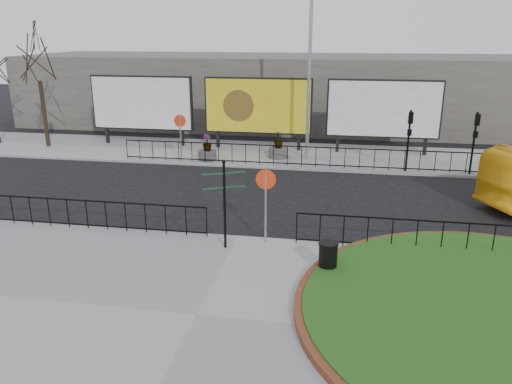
% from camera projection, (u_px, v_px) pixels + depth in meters
% --- Properties ---
extents(ground, '(90.00, 90.00, 0.00)m').
position_uv_depth(ground, '(238.00, 239.00, 16.90)').
color(ground, black).
rests_on(ground, ground).
extents(pavement_near, '(30.00, 10.00, 0.12)m').
position_uv_depth(pavement_near, '(197.00, 317.00, 12.20)').
color(pavement_near, gray).
rests_on(pavement_near, ground).
extents(pavement_far, '(44.00, 6.00, 0.12)m').
position_uv_depth(pavement_far, '(281.00, 154.00, 28.13)').
color(pavement_far, gray).
rests_on(pavement_far, ground).
extents(brick_edge, '(10.40, 10.40, 0.18)m').
position_uv_depth(brick_edge, '(512.00, 318.00, 11.88)').
color(brick_edge, brown).
rests_on(brick_edge, pavement_near).
extents(grass_lawn, '(10.00, 10.00, 0.22)m').
position_uv_depth(grass_lawn, '(512.00, 317.00, 11.87)').
color(grass_lawn, '#244612').
rests_on(grass_lawn, pavement_near).
extents(railing_near_left, '(10.00, 0.10, 1.10)m').
position_uv_depth(railing_near_left, '(68.00, 213.00, 17.38)').
color(railing_near_left, black).
rests_on(railing_near_left, pavement_near).
extents(railing_near_right, '(9.00, 0.10, 1.10)m').
position_uv_depth(railing_near_right, '(442.00, 237.00, 15.37)').
color(railing_near_right, black).
rests_on(railing_near_right, pavement_near).
extents(railing_far, '(18.00, 0.10, 1.10)m').
position_uv_depth(railing_far, '(294.00, 156.00, 25.25)').
color(railing_far, black).
rests_on(railing_far, pavement_far).
extents(speed_sign_far, '(0.64, 0.07, 2.47)m').
position_uv_depth(speed_sign_far, '(180.00, 128.00, 25.93)').
color(speed_sign_far, gray).
rests_on(speed_sign_far, pavement_far).
extents(speed_sign_near, '(0.64, 0.07, 2.47)m').
position_uv_depth(speed_sign_near, '(266.00, 190.00, 15.78)').
color(speed_sign_near, gray).
rests_on(speed_sign_near, pavement_near).
extents(billboard_left, '(6.20, 0.31, 4.10)m').
position_uv_depth(billboard_left, '(142.00, 103.00, 29.63)').
color(billboard_left, black).
rests_on(billboard_left, pavement_far).
extents(billboard_mid, '(6.20, 0.31, 4.10)m').
position_uv_depth(billboard_mid, '(258.00, 106.00, 28.50)').
color(billboard_mid, black).
rests_on(billboard_mid, pavement_far).
extents(billboard_right, '(6.20, 0.31, 4.10)m').
position_uv_depth(billboard_right, '(383.00, 109.00, 27.37)').
color(billboard_right, black).
rests_on(billboard_right, pavement_far).
extents(lamp_post, '(0.74, 0.18, 9.23)m').
position_uv_depth(lamp_post, '(310.00, 70.00, 25.48)').
color(lamp_post, gray).
rests_on(lamp_post, pavement_far).
extents(signal_pole_a, '(0.22, 0.26, 3.00)m').
position_uv_depth(signal_pole_a, '(409.00, 132.00, 23.96)').
color(signal_pole_a, black).
rests_on(signal_pole_a, pavement_far).
extents(signal_pole_b, '(0.22, 0.26, 3.00)m').
position_uv_depth(signal_pole_b, '(475.00, 134.00, 23.48)').
color(signal_pole_b, black).
rests_on(signal_pole_b, pavement_far).
extents(tree_left, '(2.00, 2.00, 7.00)m').
position_uv_depth(tree_left, '(41.00, 87.00, 28.82)').
color(tree_left, '#2D2119').
rests_on(tree_left, pavement_far).
extents(building_backdrop, '(40.00, 10.00, 5.00)m').
position_uv_depth(building_backdrop, '(298.00, 91.00, 36.75)').
color(building_backdrop, '#66625A').
rests_on(building_backdrop, ground).
extents(fingerpost_sign, '(1.31, 0.73, 2.89)m').
position_uv_depth(fingerpost_sign, '(224.00, 196.00, 15.42)').
color(fingerpost_sign, black).
rests_on(fingerpost_sign, pavement_near).
extents(litter_bin, '(0.57, 0.57, 0.94)m').
position_uv_depth(litter_bin, '(328.00, 258.00, 14.14)').
color(litter_bin, black).
rests_on(litter_bin, pavement_near).
extents(planter_a, '(0.97, 0.97, 1.39)m').
position_uv_depth(planter_a, '(207.00, 151.00, 26.57)').
color(planter_a, '#4C4C4F').
rests_on(planter_a, pavement_far).
extents(planter_b, '(1.06, 1.06, 1.46)m').
position_uv_depth(planter_b, '(278.00, 149.00, 27.04)').
color(planter_b, '#4C4C4F').
rests_on(planter_b, pavement_far).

